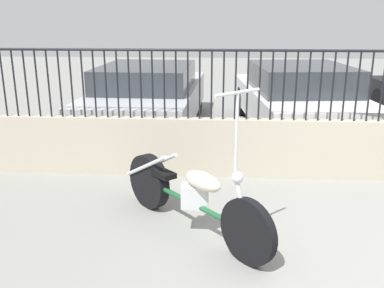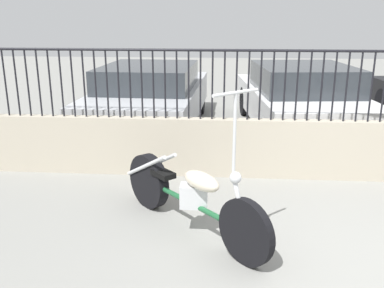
% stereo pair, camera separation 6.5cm
% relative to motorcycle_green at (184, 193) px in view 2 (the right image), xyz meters
% --- Properties ---
extents(ground_plane, '(40.00, 40.00, 0.00)m').
position_rel_motorcycle_green_xyz_m(ground_plane, '(1.84, -0.72, -0.39)').
color(ground_plane, gray).
extents(low_wall, '(9.80, 0.18, 0.82)m').
position_rel_motorcycle_green_xyz_m(low_wall, '(1.84, 1.59, 0.02)').
color(low_wall, '#B2A893').
rests_on(low_wall, ground_plane).
extents(fence_railing, '(9.80, 0.04, 0.95)m').
position_rel_motorcycle_green_xyz_m(fence_railing, '(1.84, 1.59, 1.03)').
color(fence_railing, black).
rests_on(fence_railing, low_wall).
extents(motorcycle_green, '(1.64, 1.73, 1.58)m').
position_rel_motorcycle_green_xyz_m(motorcycle_green, '(0.00, 0.00, 0.00)').
color(motorcycle_green, black).
rests_on(motorcycle_green, ground_plane).
extents(car_silver, '(2.00, 4.63, 1.29)m').
position_rel_motorcycle_green_xyz_m(car_silver, '(-1.04, 4.12, 0.27)').
color(car_silver, black).
rests_on(car_silver, ground_plane).
extents(car_white, '(2.30, 4.53, 1.30)m').
position_rel_motorcycle_green_xyz_m(car_white, '(1.86, 4.20, 0.27)').
color(car_white, black).
rests_on(car_white, ground_plane).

